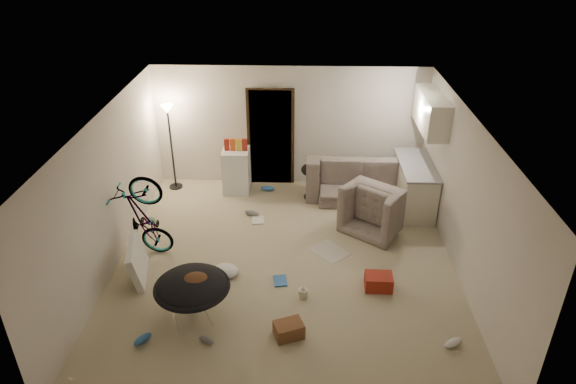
{
  "coord_description": "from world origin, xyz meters",
  "views": [
    {
      "loc": [
        0.26,
        -6.85,
        5.06
      ],
      "look_at": [
        0.03,
        0.6,
        1.03
      ],
      "focal_mm": 32.0,
      "sensor_mm": 36.0,
      "label": 1
    }
  ],
  "objects_px": {
    "mini_fridge": "(237,171)",
    "drink_case_a": "(289,330)",
    "sofa": "(361,180)",
    "armchair": "(380,210)",
    "drink_case_b": "(379,282)",
    "tv_box": "(137,261)",
    "juicer": "(303,293)",
    "saucer_chair": "(193,292)",
    "bicycle": "(146,234)",
    "kitchen_counter": "(414,186)",
    "floor_lamp": "(169,129)"
  },
  "relations": [
    {
      "from": "kitchen_counter",
      "to": "mini_fridge",
      "type": "height_order",
      "value": "mini_fridge"
    },
    {
      "from": "armchair",
      "to": "juicer",
      "type": "distance_m",
      "value": 2.52
    },
    {
      "from": "armchair",
      "to": "mini_fridge",
      "type": "relative_size",
      "value": 1.13
    },
    {
      "from": "tv_box",
      "to": "bicycle",
      "type": "bearing_deg",
      "value": 78.42
    },
    {
      "from": "sofa",
      "to": "tv_box",
      "type": "xyz_separation_m",
      "value": [
        -3.76,
        -2.83,
        -0.03
      ]
    },
    {
      "from": "mini_fridge",
      "to": "drink_case_a",
      "type": "distance_m",
      "value": 4.36
    },
    {
      "from": "sofa",
      "to": "mini_fridge",
      "type": "distance_m",
      "value": 2.55
    },
    {
      "from": "tv_box",
      "to": "drink_case_b",
      "type": "xyz_separation_m",
      "value": [
        3.75,
        -0.18,
        -0.18
      ]
    },
    {
      "from": "drink_case_a",
      "to": "drink_case_b",
      "type": "relative_size",
      "value": 0.92
    },
    {
      "from": "drink_case_a",
      "to": "drink_case_b",
      "type": "distance_m",
      "value": 1.71
    },
    {
      "from": "kitchen_counter",
      "to": "drink_case_b",
      "type": "bearing_deg",
      "value": -110.86
    },
    {
      "from": "bicycle",
      "to": "kitchen_counter",
      "type": "bearing_deg",
      "value": -64.23
    },
    {
      "from": "armchair",
      "to": "saucer_chair",
      "type": "relative_size",
      "value": 0.97
    },
    {
      "from": "saucer_chair",
      "to": "drink_case_a",
      "type": "xyz_separation_m",
      "value": [
        1.35,
        -0.33,
        -0.34
      ]
    },
    {
      "from": "mini_fridge",
      "to": "drink_case_b",
      "type": "height_order",
      "value": "mini_fridge"
    },
    {
      "from": "bicycle",
      "to": "tv_box",
      "type": "xyz_separation_m",
      "value": [
        0.0,
        -0.57,
        -0.12
      ]
    },
    {
      "from": "drink_case_a",
      "to": "juicer",
      "type": "xyz_separation_m",
      "value": [
        0.19,
        0.81,
        -0.02
      ]
    },
    {
      "from": "bicycle",
      "to": "drink_case_b",
      "type": "height_order",
      "value": "bicycle"
    },
    {
      "from": "mini_fridge",
      "to": "tv_box",
      "type": "distance_m",
      "value": 3.18
    },
    {
      "from": "tv_box",
      "to": "sofa",
      "type": "bearing_deg",
      "value": 25.39
    },
    {
      "from": "mini_fridge",
      "to": "drink_case_b",
      "type": "relative_size",
      "value": 2.19
    },
    {
      "from": "juicer",
      "to": "mini_fridge",
      "type": "bearing_deg",
      "value": 112.35
    },
    {
      "from": "tv_box",
      "to": "drink_case_a",
      "type": "distance_m",
      "value": 2.72
    },
    {
      "from": "kitchen_counter",
      "to": "drink_case_b",
      "type": "xyz_separation_m",
      "value": [
        -0.98,
        -2.56,
        -0.32
      ]
    },
    {
      "from": "armchair",
      "to": "bicycle",
      "type": "distance_m",
      "value": 4.14
    },
    {
      "from": "floor_lamp",
      "to": "bicycle",
      "type": "relative_size",
      "value": 1.14
    },
    {
      "from": "bicycle",
      "to": "saucer_chair",
      "type": "height_order",
      "value": "bicycle"
    },
    {
      "from": "tv_box",
      "to": "juicer",
      "type": "xyz_separation_m",
      "value": [
        2.6,
        -0.44,
        -0.21
      ]
    },
    {
      "from": "saucer_chair",
      "to": "drink_case_a",
      "type": "height_order",
      "value": "saucer_chair"
    },
    {
      "from": "saucer_chair",
      "to": "juicer",
      "type": "height_order",
      "value": "saucer_chair"
    },
    {
      "from": "sofa",
      "to": "armchair",
      "type": "bearing_deg",
      "value": 101.46
    },
    {
      "from": "sofa",
      "to": "mini_fridge",
      "type": "xyz_separation_m",
      "value": [
        -2.55,
        0.1,
        0.13
      ]
    },
    {
      "from": "tv_box",
      "to": "drink_case_a",
      "type": "height_order",
      "value": "tv_box"
    },
    {
      "from": "saucer_chair",
      "to": "mini_fridge",
      "type": "bearing_deg",
      "value": 87.75
    },
    {
      "from": "saucer_chair",
      "to": "tv_box",
      "type": "bearing_deg",
      "value": 139.32
    },
    {
      "from": "armchair",
      "to": "drink_case_b",
      "type": "height_order",
      "value": "armchair"
    },
    {
      "from": "drink_case_b",
      "to": "juicer",
      "type": "height_order",
      "value": "drink_case_b"
    },
    {
      "from": "drink_case_b",
      "to": "juicer",
      "type": "relative_size",
      "value": 2.0
    },
    {
      "from": "sofa",
      "to": "drink_case_a",
      "type": "bearing_deg",
      "value": 72.09
    },
    {
      "from": "armchair",
      "to": "tv_box",
      "type": "bearing_deg",
      "value": 59.21
    },
    {
      "from": "saucer_chair",
      "to": "armchair",
      "type": "bearing_deg",
      "value": 41.08
    },
    {
      "from": "floor_lamp",
      "to": "juicer",
      "type": "distance_m",
      "value": 4.56
    },
    {
      "from": "floor_lamp",
      "to": "mini_fridge",
      "type": "relative_size",
      "value": 1.99
    },
    {
      "from": "juicer",
      "to": "floor_lamp",
      "type": "bearing_deg",
      "value": 127.88
    },
    {
      "from": "floor_lamp",
      "to": "drink_case_b",
      "type": "xyz_separation_m",
      "value": [
        3.85,
        -3.21,
        -1.19
      ]
    },
    {
      "from": "floor_lamp",
      "to": "kitchen_counter",
      "type": "xyz_separation_m",
      "value": [
        4.83,
        -0.65,
        -0.87
      ]
    },
    {
      "from": "drink_case_b",
      "to": "tv_box",
      "type": "bearing_deg",
      "value": 178.55
    },
    {
      "from": "kitchen_counter",
      "to": "drink_case_a",
      "type": "distance_m",
      "value": 4.32
    },
    {
      "from": "armchair",
      "to": "mini_fridge",
      "type": "distance_m",
      "value": 3.07
    },
    {
      "from": "kitchen_counter",
      "to": "saucer_chair",
      "type": "relative_size",
      "value": 1.42
    }
  ]
}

